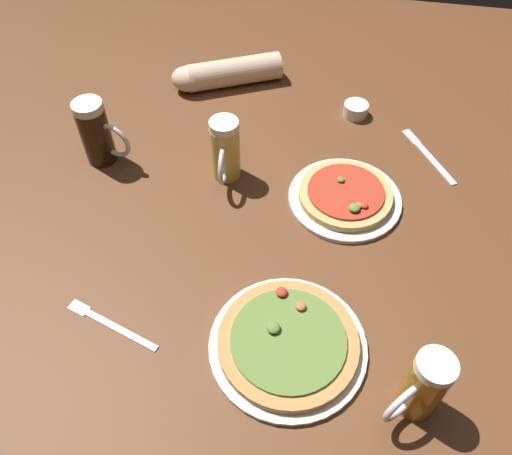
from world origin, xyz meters
name	(u,v)px	position (x,y,z in m)	size (l,w,h in m)	color
ground_plane	(256,237)	(0.00, 0.00, -0.01)	(2.40, 2.40, 0.03)	brown
pizza_plate_near	(288,343)	(0.11, -0.27, 0.02)	(0.31, 0.31, 0.05)	silver
pizza_plate_far	(345,196)	(0.20, 0.14, 0.02)	(0.28, 0.28, 0.05)	silver
beer_mug_dark	(225,151)	(-0.11, 0.17, 0.08)	(0.07, 0.13, 0.17)	gold
beer_mug_amber	(97,133)	(-0.44, 0.17, 0.09)	(0.14, 0.08, 0.18)	black
beer_mug_pale	(422,387)	(0.36, -0.35, 0.08)	(0.11, 0.11, 0.17)	#9E6619
ramekin_sauce	(356,110)	(0.20, 0.48, 0.02)	(0.07, 0.07, 0.04)	silver
fork_left	(110,324)	(-0.25, -0.29, 0.00)	(0.22, 0.09, 0.01)	silver
knife_right	(428,155)	(0.40, 0.34, 0.00)	(0.14, 0.21, 0.01)	silver
diner_arm	(223,74)	(-0.20, 0.56, 0.04)	(0.32, 0.20, 0.08)	beige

